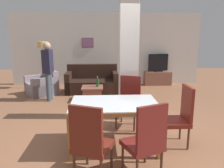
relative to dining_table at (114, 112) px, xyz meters
The scene contains 16 objects.
ground_plane 0.61m from the dining_table, ahead, with size 18.00×18.00×0.00m, color brown.
back_wall 5.06m from the dining_table, 90.03° to the left, with size 7.20×0.09×2.70m.
divider_pillar 1.59m from the dining_table, 73.64° to the left, with size 0.40×0.33×2.70m.
dining_table is the anchor object (origin of this frame).
dining_chair_far_right 0.97m from the dining_table, 67.96° to the left, with size 0.60×0.60×1.04m.
dining_chair_near_right 0.94m from the dining_table, 67.25° to the right, with size 0.60×0.60×1.04m.
dining_chair_head_right 1.12m from the dining_table, ahead, with size 0.46×0.46×1.04m.
dining_chair_near_left 0.94m from the dining_table, 112.72° to the right, with size 0.60×0.60×1.04m.
sofa 3.78m from the dining_table, 97.86° to the left, with size 1.70×0.86×0.91m.
armchair 4.09m from the dining_table, 120.95° to the left, with size 1.17×1.16×0.76m.
coffee_table 2.79m from the dining_table, 99.80° to the left, with size 0.61×0.57×0.42m.
bottle 2.75m from the dining_table, 96.67° to the left, with size 0.08×0.08×0.29m.
tv_stand 5.13m from the dining_table, 67.43° to the left, with size 1.01×0.40×0.52m.
tv_screen 5.12m from the dining_table, 67.43° to the left, with size 0.80×0.27×0.67m.
floor_lamp 4.97m from the dining_table, 117.33° to the left, with size 0.34×0.34×1.66m.
standing_person 3.33m from the dining_table, 121.48° to the left, with size 0.25×0.40×1.69m.
Camera 1 is at (-0.21, -3.45, 1.86)m, focal length 35.00 mm.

